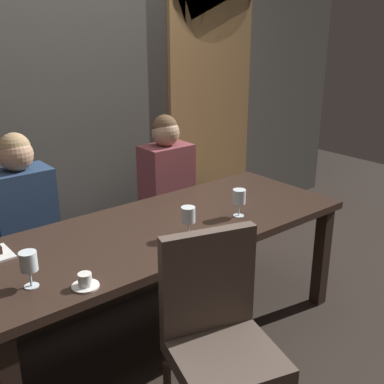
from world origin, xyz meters
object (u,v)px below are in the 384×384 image
at_px(chair_near_side, 218,329).
at_px(wine_glass_far_right, 188,216).
at_px(diner_bearded, 22,200).
at_px(dining_table, 164,239).
at_px(banquette_bench, 107,261).
at_px(diner_far_end, 166,169).
at_px(wine_glass_center_front, 239,198).
at_px(wine_glass_near_right, 29,262).
at_px(espresso_cup, 85,282).

bearing_deg(chair_near_side, wine_glass_far_right, 63.86).
distance_m(diner_bearded, wine_glass_far_right, 1.06).
relative_size(dining_table, banquette_bench, 0.88).
distance_m(diner_far_end, wine_glass_center_front, 0.88).
bearing_deg(wine_glass_far_right, diner_bearded, 121.37).
bearing_deg(dining_table, wine_glass_center_front, -21.89).
distance_m(dining_table, wine_glass_far_right, 0.28).
height_order(diner_far_end, wine_glass_center_front, diner_far_end).
bearing_deg(chair_near_side, banquette_bench, 80.34).
distance_m(diner_bearded, wine_glass_center_front, 1.30).
relative_size(diner_bearded, wine_glass_center_front, 4.70).
height_order(chair_near_side, wine_glass_center_front, chair_near_side).
xyz_separation_m(banquette_bench, wine_glass_center_front, (0.42, -0.87, 0.62)).
relative_size(wine_glass_far_right, wine_glass_near_right, 1.00).
bearing_deg(diner_bearded, wine_glass_near_right, -108.62).
bearing_deg(espresso_cup, wine_glass_center_front, 8.22).
bearing_deg(wine_glass_near_right, banquette_bench, 46.32).
height_order(chair_near_side, wine_glass_far_right, chair_near_side).
height_order(wine_glass_far_right, wine_glass_near_right, same).
bearing_deg(espresso_cup, dining_table, 26.32).
distance_m(dining_table, wine_glass_center_front, 0.49).
distance_m(dining_table, espresso_cup, 0.74).
height_order(banquette_bench, wine_glass_near_right, wine_glass_near_right).
height_order(dining_table, diner_bearded, diner_bearded).
bearing_deg(wine_glass_far_right, wine_glass_center_front, 3.99).
distance_m(wine_glass_far_right, wine_glass_near_right, 0.85).
bearing_deg(chair_near_side, wine_glass_center_front, 40.01).
relative_size(wine_glass_far_right, wine_glass_center_front, 1.00).
distance_m(diner_bearded, diner_far_end, 1.07).
relative_size(dining_table, wine_glass_far_right, 13.41).
xyz_separation_m(banquette_bench, diner_bearded, (-0.54, 0.01, 0.59)).
bearing_deg(wine_glass_near_right, diner_far_end, 32.57).
bearing_deg(diner_far_end, chair_near_side, -118.52).
bearing_deg(wine_glass_center_front, diner_bearded, 137.42).
relative_size(diner_bearded, diner_far_end, 1.02).
height_order(chair_near_side, diner_far_end, diner_far_end).
height_order(chair_near_side, espresso_cup, chair_near_side).
relative_size(wine_glass_far_right, espresso_cup, 1.37).
xyz_separation_m(dining_table, wine_glass_near_right, (-0.83, -0.17, 0.20)).
bearing_deg(diner_far_end, wine_glass_center_front, -97.33).
distance_m(banquette_bench, chair_near_side, 1.48).
bearing_deg(espresso_cup, chair_near_side, -44.17).
distance_m(chair_near_side, wine_glass_center_front, 0.91).
height_order(banquette_bench, wine_glass_center_front, wine_glass_center_front).
relative_size(banquette_bench, chair_near_side, 2.55).
distance_m(banquette_bench, espresso_cup, 1.33).
bearing_deg(diner_far_end, wine_glass_near_right, -147.43).
bearing_deg(wine_glass_near_right, wine_glass_far_right, -1.62).
relative_size(dining_table, wine_glass_near_right, 13.41).
xyz_separation_m(chair_near_side, diner_far_end, (0.77, 1.42, 0.25)).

